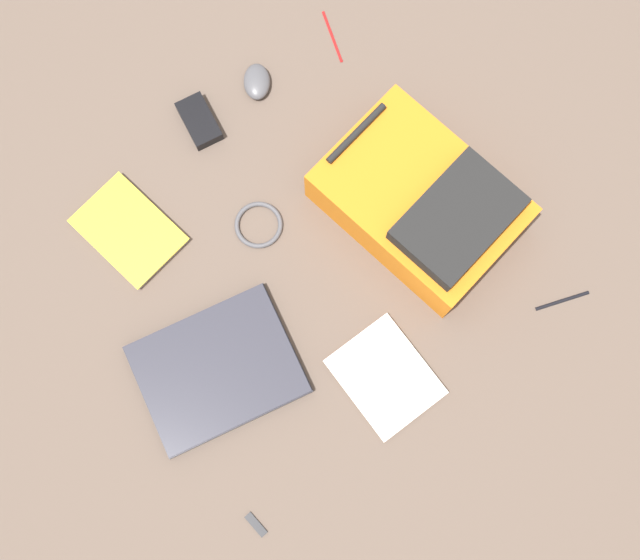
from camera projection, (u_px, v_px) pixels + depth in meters
name	position (u px, v px, depth m)	size (l,w,h in m)	color
ground_plane	(318.00, 266.00, 1.90)	(3.36, 3.36, 0.00)	brown
backpack	(423.00, 203.00, 1.85)	(0.39, 0.50, 0.18)	orange
laptop	(217.00, 369.00, 1.84)	(0.41, 0.34, 0.03)	#24242C
book_red	(385.00, 377.00, 1.84)	(0.19, 0.23, 0.02)	silver
book_blue	(129.00, 231.00, 1.91)	(0.21, 0.27, 0.02)	silver
computer_mouse	(257.00, 82.00, 1.99)	(0.07, 0.10, 0.03)	#4C4C51
cable_coil	(259.00, 225.00, 1.92)	(0.12, 0.12, 0.01)	#4C4C51
power_brick	(199.00, 121.00, 1.96)	(0.07, 0.13, 0.03)	black
pen_black	(332.00, 36.00, 2.02)	(0.01, 0.01, 0.15)	red
pen_blue	(563.00, 300.00, 1.88)	(0.01, 0.01, 0.13)	black
usb_stick	(256.00, 525.00, 1.78)	(0.02, 0.06, 0.01)	black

